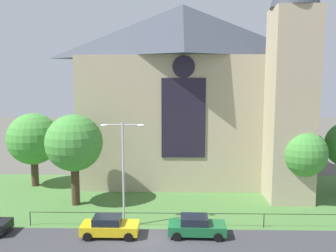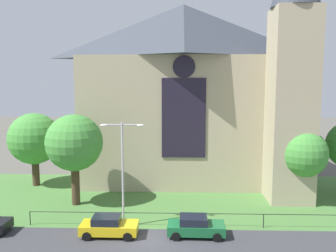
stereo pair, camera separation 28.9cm
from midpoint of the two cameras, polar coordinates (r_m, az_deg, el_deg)
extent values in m
plane|color=#56544C|center=(36.21, -1.25, -11.14)|extent=(160.00, 160.00, 0.00)
cube|color=#477538|center=(34.32, -1.43, -12.18)|extent=(120.00, 20.00, 0.01)
cube|color=tan|center=(41.84, 2.61, 1.16)|extent=(22.00, 12.00, 14.00)
pyramid|color=#383D47|center=(42.00, 2.69, 14.85)|extent=(22.00, 12.00, 6.00)
cube|color=black|center=(35.75, 2.76, 1.26)|extent=(4.40, 0.16, 8.00)
cylinder|color=black|center=(35.59, 2.81, 9.46)|extent=(2.20, 0.15, 2.20)
cube|color=tan|center=(35.33, 19.29, 2.92)|extent=(4.00, 4.00, 18.00)
cylinder|color=black|center=(28.73, 2.98, -13.78)|extent=(24.56, 0.05, 0.05)
cylinder|color=black|center=(31.19, -20.92, -13.61)|extent=(0.07, 0.07, 1.10)
cylinder|color=black|center=(29.45, -9.46, -14.48)|extent=(0.07, 0.07, 1.10)
cylinder|color=black|center=(28.93, 2.97, -14.79)|extent=(0.07, 0.07, 1.10)
cylinder|color=black|center=(29.71, 15.29, -14.45)|extent=(0.07, 0.07, 1.10)
cylinder|color=#423021|center=(41.91, -20.19, -6.82)|extent=(0.77, 0.77, 3.12)
sphere|color=#428C38|center=(41.22, -20.41, -1.90)|extent=(5.56, 5.56, 5.56)
cylinder|color=#423021|center=(34.43, -14.32, -8.97)|extent=(0.75, 0.75, 3.87)
sphere|color=#428C38|center=(33.57, -14.53, -2.58)|extent=(5.20, 5.20, 5.20)
cylinder|color=#423021|center=(35.90, 20.82, -9.16)|extent=(0.45, 0.45, 3.13)
sphere|color=#428C38|center=(35.16, 21.05, -4.12)|extent=(4.41, 4.41, 4.41)
cylinder|color=#B2B2B7|center=(28.00, -6.95, -7.83)|extent=(0.16, 0.16, 8.29)
cylinder|color=#B2B2B7|center=(27.37, -8.52, 0.21)|extent=(1.40, 0.10, 0.10)
cylinder|color=#B2B2B7|center=(27.16, -5.61, 0.20)|extent=(1.40, 0.10, 0.10)
ellipsoid|color=white|center=(27.51, -9.95, 0.11)|extent=(0.57, 0.26, 0.20)
ellipsoid|color=white|center=(27.08, -4.14, 0.09)|extent=(0.57, 0.26, 0.20)
cylinder|color=black|center=(31.33, -24.20, -14.13)|extent=(0.64, 0.23, 0.64)
cube|color=gold|center=(27.70, -9.05, -15.77)|extent=(4.20, 1.81, 0.70)
cube|color=black|center=(27.50, -9.50, -14.55)|extent=(2.00, 1.60, 0.55)
cylinder|color=black|center=(28.41, -5.66, -15.74)|extent=(0.64, 0.22, 0.64)
cylinder|color=black|center=(26.78, -6.17, -17.23)|extent=(0.64, 0.22, 0.64)
cylinder|color=black|center=(28.92, -11.66, -15.44)|extent=(0.64, 0.22, 0.64)
cylinder|color=black|center=(27.32, -12.57, -16.86)|extent=(0.64, 0.22, 0.64)
cube|color=#196033|center=(27.42, 4.83, -15.95)|extent=(4.24, 1.90, 0.70)
cube|color=black|center=(27.18, 4.41, -14.74)|extent=(2.04, 1.65, 0.55)
cylinder|color=black|center=(28.45, 7.85, -15.75)|extent=(0.65, 0.24, 0.64)
cylinder|color=black|center=(26.80, 8.17, -17.24)|extent=(0.65, 0.24, 0.64)
cylinder|color=black|center=(28.36, 1.68, -15.76)|extent=(0.65, 0.24, 0.64)
cylinder|color=black|center=(26.71, 1.58, -17.26)|extent=(0.65, 0.24, 0.64)
camera|label=1|loc=(0.14, -89.75, 0.03)|focal=38.13mm
camera|label=2|loc=(0.14, 90.25, -0.03)|focal=38.13mm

